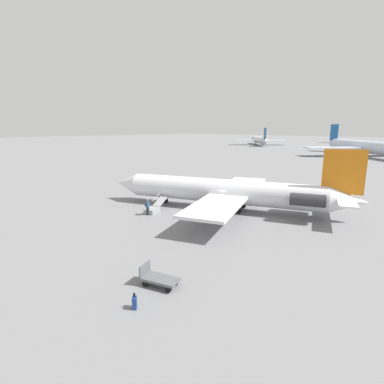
{
  "coord_description": "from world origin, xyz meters",
  "views": [
    {
      "loc": [
        -20.63,
        26.09,
        9.16
      ],
      "look_at": [
        2.75,
        2.05,
        1.9
      ],
      "focal_mm": 28.0,
      "sensor_mm": 36.0,
      "label": 1
    }
  ],
  "objects_px": {
    "airplane_far_left": "(366,147)",
    "airplane_far_right": "(259,140)",
    "boarding_stairs": "(154,208)",
    "luggage_cart": "(158,278)",
    "airplane_main": "(230,191)",
    "passenger": "(147,206)",
    "suitcase": "(135,303)"
  },
  "relations": [
    {
      "from": "passenger",
      "to": "luggage_cart",
      "type": "xyz_separation_m",
      "value": [
        -12.12,
        8.53,
        -0.54
      ]
    },
    {
      "from": "passenger",
      "to": "suitcase",
      "type": "xyz_separation_m",
      "value": [
        -13.01,
        10.85,
        -0.67
      ]
    },
    {
      "from": "airplane_main",
      "to": "airplane_far_right",
      "type": "height_order",
      "value": "airplane_far_right"
    },
    {
      "from": "boarding_stairs",
      "to": "suitcase",
      "type": "xyz_separation_m",
      "value": [
        -13.53,
        12.12,
        -0.05
      ]
    },
    {
      "from": "airplane_far_right",
      "to": "boarding_stairs",
      "type": "xyz_separation_m",
      "value": [
        -61.77,
        120.82,
        -2.29
      ]
    },
    {
      "from": "airplane_main",
      "to": "airplane_far_left",
      "type": "xyz_separation_m",
      "value": [
        7.53,
        -81.52,
        0.93
      ]
    },
    {
      "from": "airplane_far_right",
      "to": "airplane_far_left",
      "type": "xyz_separation_m",
      "value": [
        -59.78,
        32.83,
        0.4
      ]
    },
    {
      "from": "airplane_far_left",
      "to": "boarding_stairs",
      "type": "relative_size",
      "value": 9.77
    },
    {
      "from": "airplane_far_right",
      "to": "passenger",
      "type": "relative_size",
      "value": 18.08
    },
    {
      "from": "airplane_far_left",
      "to": "luggage_cart",
      "type": "xyz_separation_m",
      "value": [
        -14.64,
        97.8,
        -2.61
      ]
    },
    {
      "from": "boarding_stairs",
      "to": "suitcase",
      "type": "relative_size",
      "value": 4.66
    },
    {
      "from": "boarding_stairs",
      "to": "airplane_far_left",
      "type": "bearing_deg",
      "value": -20.98
    },
    {
      "from": "airplane_far_right",
      "to": "airplane_far_left",
      "type": "distance_m",
      "value": 68.2
    },
    {
      "from": "boarding_stairs",
      "to": "luggage_cart",
      "type": "height_order",
      "value": "boarding_stairs"
    },
    {
      "from": "airplane_far_right",
      "to": "suitcase",
      "type": "xyz_separation_m",
      "value": [
        -75.31,
        132.94,
        -2.34
      ]
    },
    {
      "from": "airplane_far_right",
      "to": "suitcase",
      "type": "relative_size",
      "value": 35.75
    },
    {
      "from": "airplane_far_left",
      "to": "luggage_cart",
      "type": "height_order",
      "value": "airplane_far_left"
    },
    {
      "from": "airplane_main",
      "to": "luggage_cart",
      "type": "xyz_separation_m",
      "value": [
        -7.1,
        16.28,
        -1.68
      ]
    },
    {
      "from": "airplane_main",
      "to": "airplane_far_left",
      "type": "bearing_deg",
      "value": -107.0
    },
    {
      "from": "boarding_stairs",
      "to": "luggage_cart",
      "type": "distance_m",
      "value": 16.0
    },
    {
      "from": "boarding_stairs",
      "to": "luggage_cart",
      "type": "bearing_deg",
      "value": -150.07
    },
    {
      "from": "airplane_main",
      "to": "airplane_far_left",
      "type": "distance_m",
      "value": 81.87
    },
    {
      "from": "boarding_stairs",
      "to": "passenger",
      "type": "bearing_deg",
      "value": -179.94
    },
    {
      "from": "airplane_far_left",
      "to": "suitcase",
      "type": "height_order",
      "value": "airplane_far_left"
    },
    {
      "from": "airplane_main",
      "to": "suitcase",
      "type": "height_order",
      "value": "airplane_main"
    },
    {
      "from": "passenger",
      "to": "luggage_cart",
      "type": "relative_size",
      "value": 0.71
    },
    {
      "from": "airplane_far_left",
      "to": "passenger",
      "type": "relative_size",
      "value": 23.0
    },
    {
      "from": "airplane_main",
      "to": "boarding_stairs",
      "type": "relative_size",
      "value": 6.71
    },
    {
      "from": "passenger",
      "to": "suitcase",
      "type": "relative_size",
      "value": 1.98
    },
    {
      "from": "airplane_far_left",
      "to": "airplane_far_right",
      "type": "bearing_deg",
      "value": -165.72
    },
    {
      "from": "passenger",
      "to": "airplane_main",
      "type": "bearing_deg",
      "value": -55.18
    },
    {
      "from": "airplane_main",
      "to": "suitcase",
      "type": "distance_m",
      "value": 20.33
    }
  ]
}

